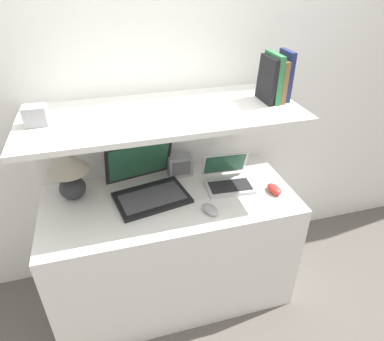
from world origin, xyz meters
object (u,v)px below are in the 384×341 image
laptop_small (228,179)px  book_navy (285,76)px  computer_mouse (210,209)px  laptop_large (147,184)px  book_brown (278,80)px  book_black (267,80)px  book_green (273,77)px  table_lamp (69,170)px  router_box (180,165)px  shelf_gadget (35,116)px  second_mouse (274,189)px

laptop_small → book_navy: (0.29, 0.03, 0.56)m
laptop_small → computer_mouse: 0.28m
laptop_large → book_brown: book_brown is taller
laptop_large → computer_mouse: laptop_large is taller
book_black → laptop_large: bearing=179.4°
book_green → table_lamp: bearing=175.8°
table_lamp → router_box: size_ratio=2.05×
shelf_gadget → book_black: bearing=0.0°
laptop_large → computer_mouse: bearing=-42.0°
computer_mouse → book_brown: (0.43, 0.25, 0.57)m
book_black → shelf_gadget: size_ratio=2.29×
laptop_small → book_black: bearing=9.9°
book_navy → laptop_large: bearing=179.5°
laptop_small → router_box: (-0.24, 0.18, 0.02)m
book_black → second_mouse: bearing=-79.3°
table_lamp → router_box: 0.63m
computer_mouse → second_mouse: size_ratio=1.10×
laptop_small → computer_mouse: size_ratio=2.26×
laptop_small → second_mouse: size_ratio=2.49×
book_navy → laptop_small: bearing=-173.5°
table_lamp → shelf_gadget: shelf_gadget is taller
book_navy → book_green: bearing=180.0°
computer_mouse → laptop_large: bearing=138.0°
laptop_large → book_black: bearing=-0.6°
table_lamp → book_green: book_green is taller
router_box → laptop_small: bearing=-37.4°
book_black → laptop_small: bearing=-170.1°
second_mouse → router_box: bearing=145.1°
shelf_gadget → book_green: bearing=0.0°
router_box → book_green: 0.72m
book_navy → shelf_gadget: bearing=180.0°
second_mouse → book_navy: 0.61m
table_lamp → book_black: (1.05, -0.08, 0.42)m
laptop_small → table_lamp: bearing=172.4°
book_black → router_box: bearing=160.8°
laptop_small → router_box: bearing=142.6°
table_lamp → book_navy: (1.15, -0.08, 0.43)m
book_green → book_black: bearing=180.0°
table_lamp → book_brown: size_ratio=1.32×
laptop_small → book_brown: (0.26, 0.03, 0.55)m
second_mouse → book_brown: bearing=79.5°
book_black → shelf_gadget: book_black is taller
table_lamp → computer_mouse: table_lamp is taller
router_box → second_mouse: bearing=-34.9°
table_lamp → second_mouse: size_ratio=2.50×
book_green → router_box: bearing=162.0°
router_box → book_green: (0.46, -0.15, 0.54)m
laptop_large → book_navy: size_ratio=1.77×
router_box → computer_mouse: bearing=-81.2°
second_mouse → book_navy: size_ratio=0.45×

